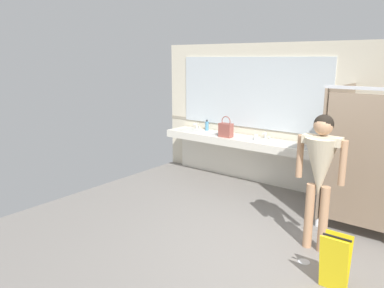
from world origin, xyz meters
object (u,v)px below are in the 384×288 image
Objects in this scene: person_standing at (320,166)px; handbag at (226,130)px; paper_cup at (256,138)px; soap_dispenser at (207,126)px; wet_floor_sign at (335,262)px.

handbag is (-2.31, 1.51, -0.06)m from person_standing.
paper_cup is (0.58, 0.09, -0.09)m from handbag.
person_standing is 2.36m from paper_cup.
soap_dispenser is (-0.67, 0.32, -0.04)m from handbag.
handbag is at bearing 146.84° from person_standing.
soap_dispenser is at bearing 143.44° from wet_floor_sign.
wet_floor_sign is at bearing -46.75° from paper_cup.
paper_cup is at bearing 133.25° from wet_floor_sign.
handbag is at bearing -25.66° from soap_dispenser.
person_standing is 2.83× the size of wet_floor_sign.
wet_floor_sign is at bearing -57.37° from person_standing.
person_standing is 4.27× the size of handbag.
handbag is at bearing -170.88° from paper_cup.
person_standing is 1.15m from wet_floor_sign.
person_standing is 2.76m from handbag.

